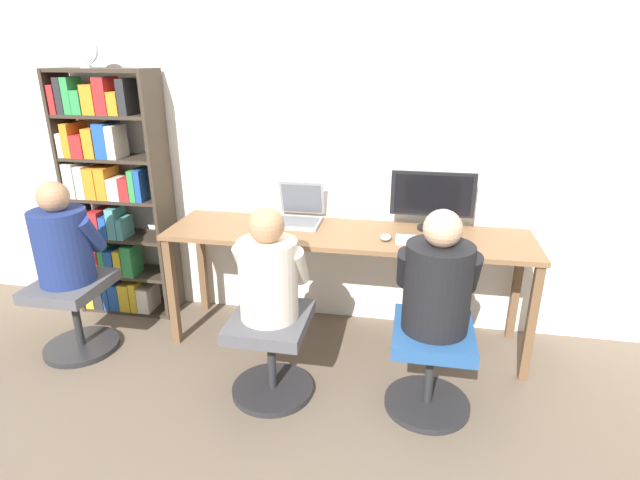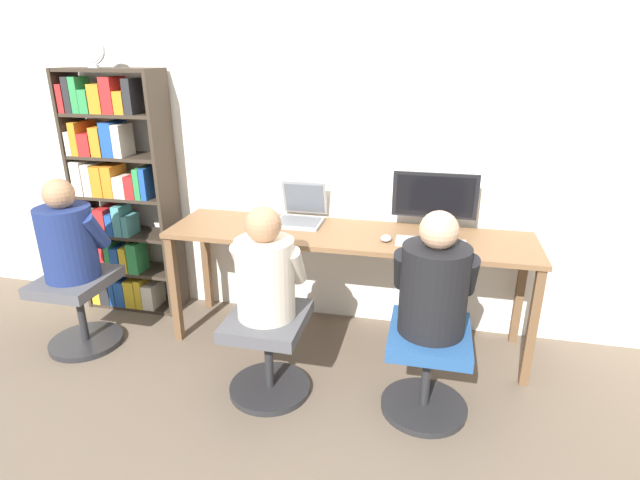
{
  "view_description": "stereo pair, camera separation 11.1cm",
  "coord_description": "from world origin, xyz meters",
  "px_view_note": "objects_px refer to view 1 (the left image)",
  "views": [
    {
      "loc": [
        0.38,
        -2.63,
        1.82
      ],
      "look_at": [
        -0.14,
        0.12,
        0.77
      ],
      "focal_mm": 28.0,
      "sensor_mm": 36.0,
      "label": 1
    },
    {
      "loc": [
        0.48,
        -2.61,
        1.82
      ],
      "look_at": [
        -0.14,
        0.12,
        0.77
      ],
      "focal_mm": 28.0,
      "sensor_mm": 36.0,
      "label": 2
    }
  ],
  "objects_px": {
    "laptop": "(298,215)",
    "office_chair_right": "(271,347)",
    "keyboard": "(430,241)",
    "person_at_laptop": "(268,272)",
    "office_chair_side": "(75,309)",
    "office_chair_left": "(431,360)",
    "desk_clock": "(83,49)",
    "desktop_monitor": "(432,199)",
    "person_at_monitor": "(438,281)",
    "bookshelf": "(111,200)",
    "person_near_shelf": "(62,240)"
  },
  "relations": [
    {
      "from": "laptop",
      "to": "office_chair_right",
      "type": "xyz_separation_m",
      "value": [
        0.02,
        -0.78,
        -0.52
      ]
    },
    {
      "from": "laptop",
      "to": "keyboard",
      "type": "height_order",
      "value": "laptop"
    },
    {
      "from": "person_at_laptop",
      "to": "office_chair_side",
      "type": "bearing_deg",
      "value": 171.95
    },
    {
      "from": "office_chair_left",
      "to": "desk_clock",
      "type": "relative_size",
      "value": 2.34
    },
    {
      "from": "desktop_monitor",
      "to": "desk_clock",
      "type": "xyz_separation_m",
      "value": [
        -2.19,
        -0.09,
        0.87
      ]
    },
    {
      "from": "person_at_monitor",
      "to": "desk_clock",
      "type": "distance_m",
      "value": 2.55
    },
    {
      "from": "desktop_monitor",
      "to": "bookshelf",
      "type": "height_order",
      "value": "bookshelf"
    },
    {
      "from": "laptop",
      "to": "keyboard",
      "type": "xyz_separation_m",
      "value": [
        0.85,
        -0.23,
        -0.04
      ]
    },
    {
      "from": "office_chair_left",
      "to": "office_chair_side",
      "type": "relative_size",
      "value": 1.0
    },
    {
      "from": "person_at_laptop",
      "to": "desk_clock",
      "type": "bearing_deg",
      "value": 152.61
    },
    {
      "from": "bookshelf",
      "to": "laptop",
      "type": "bearing_deg",
      "value": 0.63
    },
    {
      "from": "office_chair_right",
      "to": "laptop",
      "type": "bearing_deg",
      "value": 91.18
    },
    {
      "from": "person_at_monitor",
      "to": "person_at_laptop",
      "type": "bearing_deg",
      "value": -177.69
    },
    {
      "from": "office_chair_right",
      "to": "bookshelf",
      "type": "relative_size",
      "value": 0.28
    },
    {
      "from": "desktop_monitor",
      "to": "desk_clock",
      "type": "bearing_deg",
      "value": -177.72
    },
    {
      "from": "desk_clock",
      "to": "person_near_shelf",
      "type": "height_order",
      "value": "desk_clock"
    },
    {
      "from": "keyboard",
      "to": "office_chair_left",
      "type": "relative_size",
      "value": 0.82
    },
    {
      "from": "person_at_laptop",
      "to": "office_chair_side",
      "type": "distance_m",
      "value": 1.43
    },
    {
      "from": "office_chair_left",
      "to": "person_near_shelf",
      "type": "bearing_deg",
      "value": 175.73
    },
    {
      "from": "bookshelf",
      "to": "person_at_monitor",
      "type": "bearing_deg",
      "value": -17.97
    },
    {
      "from": "desktop_monitor",
      "to": "office_chair_right",
      "type": "distance_m",
      "value": 1.34
    },
    {
      "from": "office_chair_right",
      "to": "person_at_monitor",
      "type": "relative_size",
      "value": 0.77
    },
    {
      "from": "desktop_monitor",
      "to": "keyboard",
      "type": "bearing_deg",
      "value": -90.89
    },
    {
      "from": "office_chair_left",
      "to": "person_at_laptop",
      "type": "height_order",
      "value": "person_at_laptop"
    },
    {
      "from": "desktop_monitor",
      "to": "desk_clock",
      "type": "height_order",
      "value": "desk_clock"
    },
    {
      "from": "office_chair_left",
      "to": "desk_clock",
      "type": "xyz_separation_m",
      "value": [
        -2.22,
        0.67,
        1.54
      ]
    },
    {
      "from": "office_chair_left",
      "to": "desk_clock",
      "type": "bearing_deg",
      "value": 163.17
    },
    {
      "from": "office_chair_left",
      "to": "bookshelf",
      "type": "xyz_separation_m",
      "value": [
        -2.23,
        0.73,
        0.56
      ]
    },
    {
      "from": "office_chair_right",
      "to": "office_chair_side",
      "type": "distance_m",
      "value": 1.36
    },
    {
      "from": "office_chair_right",
      "to": "person_near_shelf",
      "type": "height_order",
      "value": "person_near_shelf"
    },
    {
      "from": "keyboard",
      "to": "desk_clock",
      "type": "relative_size",
      "value": 1.92
    },
    {
      "from": "office_chair_left",
      "to": "person_near_shelf",
      "type": "height_order",
      "value": "person_near_shelf"
    },
    {
      "from": "person_at_monitor",
      "to": "office_chair_side",
      "type": "bearing_deg",
      "value": 175.97
    },
    {
      "from": "desk_clock",
      "to": "office_chair_side",
      "type": "height_order",
      "value": "desk_clock"
    },
    {
      "from": "desktop_monitor",
      "to": "laptop",
      "type": "distance_m",
      "value": 0.87
    },
    {
      "from": "office_chair_right",
      "to": "desktop_monitor",
      "type": "bearing_deg",
      "value": 43.41
    },
    {
      "from": "person_at_laptop",
      "to": "office_chair_left",
      "type": "bearing_deg",
      "value": 2.0
    },
    {
      "from": "desk_clock",
      "to": "office_chair_side",
      "type": "distance_m",
      "value": 1.62
    },
    {
      "from": "laptop",
      "to": "person_at_monitor",
      "type": "relative_size",
      "value": 0.51
    },
    {
      "from": "person_at_monitor",
      "to": "bookshelf",
      "type": "distance_m",
      "value": 2.34
    },
    {
      "from": "desktop_monitor",
      "to": "laptop",
      "type": "relative_size",
      "value": 1.59
    },
    {
      "from": "person_at_laptop",
      "to": "office_chair_side",
      "type": "height_order",
      "value": "person_at_laptop"
    },
    {
      "from": "desk_clock",
      "to": "office_chair_side",
      "type": "xyz_separation_m",
      "value": [
        0.01,
        -0.51,
        -1.54
      ]
    },
    {
      "from": "desk_clock",
      "to": "office_chair_side",
      "type": "bearing_deg",
      "value": -89.31
    },
    {
      "from": "person_at_monitor",
      "to": "office_chair_left",
      "type": "bearing_deg",
      "value": -90.0
    },
    {
      "from": "office_chair_right",
      "to": "desk_clock",
      "type": "relative_size",
      "value": 2.34
    },
    {
      "from": "desktop_monitor",
      "to": "person_at_monitor",
      "type": "distance_m",
      "value": 0.78
    },
    {
      "from": "office_chair_left",
      "to": "desk_clock",
      "type": "distance_m",
      "value": 2.78
    },
    {
      "from": "office_chair_left",
      "to": "person_at_monitor",
      "type": "xyz_separation_m",
      "value": [
        0.0,
        0.0,
        0.46
      ]
    },
    {
      "from": "keyboard",
      "to": "office_chair_side",
      "type": "distance_m",
      "value": 2.26
    }
  ]
}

